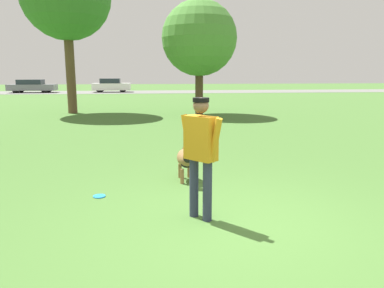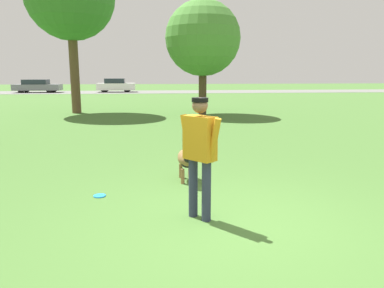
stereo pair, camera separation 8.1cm
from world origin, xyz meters
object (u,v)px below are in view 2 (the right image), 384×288
at_px(person, 200,148).
at_px(parked_car_grey, 37,86).
at_px(tree_mid_center, 203,38).
at_px(dog, 187,159).
at_px(frisbee, 100,196).
at_px(parked_car_white, 116,85).

distance_m(person, parked_car_grey, 36.42).
bearing_deg(tree_mid_center, dog, -98.64).
xyz_separation_m(person, dog, (-0.03, 1.88, -0.60)).
relative_size(frisbee, parked_car_grey, 0.05).
bearing_deg(dog, parked_car_white, -172.99).
xyz_separation_m(person, parked_car_grey, (-12.42, 34.23, -0.38)).
relative_size(person, dog, 1.70).
height_order(dog, parked_car_white, parked_car_white).
xyz_separation_m(dog, parked_car_white, (-4.61, 32.50, 0.26)).
height_order(frisbee, parked_car_white, parked_car_white).
relative_size(person, parked_car_grey, 0.38).
bearing_deg(parked_car_grey, tree_mid_center, -55.85).
distance_m(dog, frisbee, 1.77).
xyz_separation_m(tree_mid_center, parked_car_grey, (-14.10, 21.10, -2.96)).
bearing_deg(tree_mid_center, frisbee, -105.12).
bearing_deg(parked_car_white, person, -82.67).
bearing_deg(person, dog, 139.86).
bearing_deg(person, frisbee, -166.40).
height_order(frisbee, tree_mid_center, tree_mid_center).
bearing_deg(parked_car_grey, person, -69.66).
distance_m(frisbee, parked_car_grey, 34.86).
height_order(frisbee, parked_car_grey, parked_car_grey).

